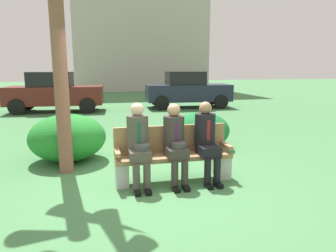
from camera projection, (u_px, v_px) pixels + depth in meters
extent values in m
plane|color=#457C49|center=(156.00, 183.00, 4.91)|extent=(80.00, 80.00, 0.00)
cube|color=#99754C|center=(174.00, 156.00, 4.96)|extent=(1.91, 0.44, 0.07)
cube|color=#99754C|center=(171.00, 138.00, 5.09)|extent=(1.91, 0.06, 0.45)
cube|color=#99754C|center=(117.00, 152.00, 4.73)|extent=(0.08, 0.44, 0.06)
cube|color=#99754C|center=(226.00, 145.00, 5.14)|extent=(0.08, 0.44, 0.06)
cube|color=silver|center=(122.00, 174.00, 4.81)|extent=(0.20, 0.37, 0.38)
cube|color=silver|center=(222.00, 166.00, 5.19)|extent=(0.20, 0.37, 0.38)
cube|color=#4C473D|center=(140.00, 155.00, 4.64)|extent=(0.32, 0.38, 0.16)
cylinder|color=#4C473D|center=(136.00, 178.00, 4.50)|extent=(0.11, 0.11, 0.45)
cylinder|color=#4C473D|center=(147.00, 178.00, 4.54)|extent=(0.11, 0.11, 0.45)
cube|color=black|center=(137.00, 192.00, 4.48)|extent=(0.09, 0.22, 0.07)
cube|color=black|center=(148.00, 191.00, 4.52)|extent=(0.09, 0.22, 0.07)
cylinder|color=#4C473D|center=(138.00, 132.00, 4.77)|extent=(0.34, 0.34, 0.53)
cube|color=#144C3D|center=(139.00, 133.00, 4.60)|extent=(0.05, 0.01, 0.34)
sphere|color=beige|center=(137.00, 109.00, 4.70)|extent=(0.21, 0.21, 0.21)
cylinder|color=#464646|center=(142.00, 147.00, 4.61)|extent=(0.24, 0.24, 0.09)
cube|color=#38332D|center=(177.00, 152.00, 4.78)|extent=(0.32, 0.38, 0.16)
cylinder|color=#38332D|center=(175.00, 175.00, 4.63)|extent=(0.11, 0.11, 0.45)
cylinder|color=#38332D|center=(185.00, 174.00, 4.67)|extent=(0.11, 0.11, 0.45)
cube|color=black|center=(176.00, 188.00, 4.61)|extent=(0.09, 0.22, 0.07)
cube|color=black|center=(186.00, 188.00, 4.65)|extent=(0.09, 0.22, 0.07)
cylinder|color=#38332D|center=(174.00, 131.00, 4.90)|extent=(0.34, 0.34, 0.51)
cube|color=#4C1951|center=(176.00, 132.00, 4.74)|extent=(0.05, 0.01, 0.32)
sphere|color=tan|center=(174.00, 110.00, 4.84)|extent=(0.21, 0.21, 0.21)
cylinder|color=#414141|center=(179.00, 145.00, 4.74)|extent=(0.24, 0.24, 0.09)
cube|color=black|center=(209.00, 150.00, 4.90)|extent=(0.32, 0.38, 0.16)
cylinder|color=black|center=(208.00, 173.00, 4.76)|extent=(0.11, 0.11, 0.45)
cylinder|color=black|center=(217.00, 172.00, 4.79)|extent=(0.11, 0.11, 0.45)
cube|color=black|center=(209.00, 185.00, 4.73)|extent=(0.09, 0.22, 0.07)
cube|color=black|center=(218.00, 185.00, 4.77)|extent=(0.09, 0.22, 0.07)
cylinder|color=black|center=(205.00, 129.00, 5.02)|extent=(0.34, 0.34, 0.52)
cube|color=maroon|center=(208.00, 130.00, 4.86)|extent=(0.05, 0.01, 0.33)
sphere|color=#9E7556|center=(205.00, 108.00, 4.95)|extent=(0.21, 0.21, 0.21)
cylinder|color=brown|center=(59.00, 56.00, 5.09)|extent=(0.25, 0.25, 4.09)
ellipsoid|color=#237F2C|center=(68.00, 138.00, 6.06)|extent=(1.50, 1.38, 0.94)
ellipsoid|color=#1B7132|center=(201.00, 130.00, 7.02)|extent=(1.34, 1.23, 0.84)
cube|color=#591E19|center=(56.00, 95.00, 12.84)|extent=(4.00, 1.84, 0.76)
cube|color=black|center=(51.00, 79.00, 12.69)|extent=(1.80, 1.48, 0.60)
cylinder|color=black|center=(91.00, 102.00, 13.88)|extent=(0.65, 0.19, 0.64)
cylinder|color=black|center=(87.00, 106.00, 12.37)|extent=(0.65, 0.19, 0.64)
cylinder|color=black|center=(28.00, 103.00, 13.46)|extent=(0.65, 0.19, 0.64)
cylinder|color=black|center=(16.00, 107.00, 11.95)|extent=(0.65, 0.19, 0.64)
cube|color=#1E2338|center=(188.00, 93.00, 14.22)|extent=(3.98, 1.78, 0.76)
cube|color=black|center=(185.00, 78.00, 14.06)|extent=(1.78, 1.46, 0.60)
cylinder|color=black|center=(211.00, 99.00, 15.27)|extent=(0.65, 0.18, 0.64)
cylinder|color=black|center=(221.00, 102.00, 13.76)|extent=(0.65, 0.18, 0.64)
cylinder|color=black|center=(157.00, 100.00, 14.81)|extent=(0.65, 0.18, 0.64)
cylinder|color=black|center=(162.00, 103.00, 13.30)|extent=(0.65, 0.18, 0.64)
cube|color=#BAABA9|center=(138.00, 14.00, 26.09)|extent=(10.67, 6.89, 12.91)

